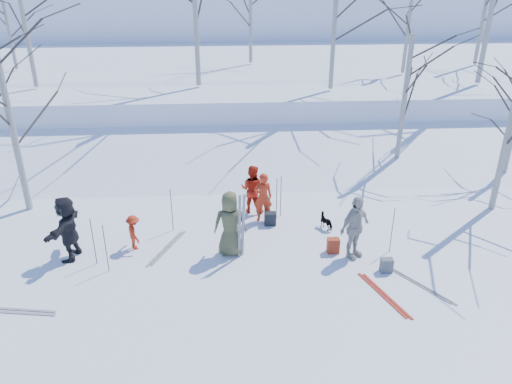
{
  "coord_description": "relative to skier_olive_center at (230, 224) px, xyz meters",
  "views": [
    {
      "loc": [
        -0.76,
        -11.15,
        7.31
      ],
      "look_at": [
        0.0,
        1.5,
        1.3
      ],
      "focal_mm": 35.0,
      "sensor_mm": 36.0,
      "label": 1
    }
  ],
  "objects": [
    {
      "name": "snow_ramp",
      "position": [
        0.75,
        6.59,
        -0.76
      ],
      "size": [
        70.0,
        9.49,
        4.12
      ],
      "primitive_type": "cube",
      "rotation": [
        0.3,
        0.0,
        0.0
      ],
      "color": "white",
      "rests_on": "ground"
    },
    {
      "name": "birch_edge_a",
      "position": [
        -6.39,
        3.02,
        2.12
      ],
      "size": [
        4.84,
        4.84,
        6.06
      ],
      "primitive_type": null,
      "color": "silver",
      "rests_on": "ground"
    },
    {
      "name": "ski_pole_a",
      "position": [
        4.32,
        -0.18,
        -0.24
      ],
      "size": [
        0.02,
        0.02,
        1.34
      ],
      "primitive_type": "cylinder",
      "color": "black",
      "rests_on": "ground"
    },
    {
      "name": "ski_pole_e",
      "position": [
        -3.14,
        -0.66,
        -0.24
      ],
      "size": [
        0.02,
        0.02,
        1.34
      ],
      "primitive_type": "cylinder",
      "color": "black",
      "rests_on": "ground"
    },
    {
      "name": "ski_pair_a",
      "position": [
        4.62,
        -1.76,
        -0.9
      ],
      "size": [
        1.96,
        2.09,
        0.02
      ],
      "primitive_type": null,
      "rotation": [
        0.0,
        0.0,
        0.59
      ],
      "color": "silver",
      "rests_on": "ground"
    },
    {
      "name": "ski_pair_d",
      "position": [
        -1.77,
        0.35,
        -0.9
      ],
      "size": [
        1.58,
        2.05,
        0.02
      ],
      "primitive_type": null,
      "rotation": [
        0.0,
        0.0,
        -0.41
      ],
      "color": "silver",
      "rests_on": "ground"
    },
    {
      "name": "skier_red_seated",
      "position": [
        -2.63,
        0.42,
        -0.4
      ],
      "size": [
        0.61,
        0.74,
        1.0
      ],
      "primitive_type": "imported",
      "rotation": [
        0.0,
        0.0,
        2.0
      ],
      "color": "#B72A11",
      "rests_on": "ground"
    },
    {
      "name": "ski_pair_c",
      "position": [
        3.61,
        -2.09,
        -0.9
      ],
      "size": [
        1.42,
        2.03,
        0.02
      ],
      "primitive_type": null,
      "rotation": [
        0.0,
        0.0,
        0.35
      ],
      "color": "#A22617",
      "rests_on": "ground"
    },
    {
      "name": "birch_edge_b",
      "position": [
        8.36,
        2.16,
        2.12
      ],
      "size": [
        4.84,
        4.84,
        6.05
      ],
      "primitive_type": null,
      "color": "silver",
      "rests_on": "ground"
    },
    {
      "name": "birch_plateau_e",
      "position": [
        8.54,
        12.3,
        3.62
      ],
      "size": [
        3.86,
        3.86,
        4.65
      ],
      "primitive_type": null,
      "color": "silver",
      "rests_on": "snow_plateau"
    },
    {
      "name": "ski_pole_f",
      "position": [
        -1.68,
        1.35,
        -0.24
      ],
      "size": [
        0.02,
        0.02,
        1.34
      ],
      "primitive_type": "cylinder",
      "color": "black",
      "rests_on": "ground"
    },
    {
      "name": "snow_plateau",
      "position": [
        0.75,
        16.59,
        0.09
      ],
      "size": [
        70.0,
        18.0,
        2.2
      ],
      "primitive_type": "cube",
      "color": "white",
      "rests_on": "ground"
    },
    {
      "name": "birch_edge_e",
      "position": [
        6.27,
        5.43,
        1.58
      ],
      "size": [
        4.08,
        4.08,
        4.97
      ],
      "primitive_type": null,
      "color": "silver",
      "rests_on": "ground"
    },
    {
      "name": "skier_cream_east",
      "position": [
        3.25,
        -0.35,
        -0.02
      ],
      "size": [
        1.1,
        0.95,
        1.77
      ],
      "primitive_type": "imported",
      "rotation": [
        0.0,
        0.0,
        0.62
      ],
      "color": "beige",
      "rests_on": "ground"
    },
    {
      "name": "skier_grey_west",
      "position": [
        -4.24,
        0.05,
        -0.01
      ],
      "size": [
        0.8,
        1.72,
        1.78
      ],
      "primitive_type": "imported",
      "rotation": [
        0.0,
        0.0,
        4.54
      ],
      "color": "black",
      "rests_on": "ground"
    },
    {
      "name": "birch_plateau_a",
      "position": [
        13.07,
        14.29,
        4.29
      ],
      "size": [
        4.8,
        4.8,
        6.0
      ],
      "primitive_type": null,
      "color": "silver",
      "rests_on": "snow_plateau"
    },
    {
      "name": "skier_red_north",
      "position": [
        1.0,
        1.83,
        -0.13
      ],
      "size": [
        0.59,
        0.4,
        1.55
      ],
      "primitive_type": "imported",
      "rotation": [
        0.0,
        0.0,
        3.2
      ],
      "color": "#B72A11",
      "rests_on": "ground"
    },
    {
      "name": "birch_plateau_c",
      "position": [
        1.32,
        15.28,
        3.87
      ],
      "size": [
        4.2,
        4.2,
        5.14
      ],
      "primitive_type": null,
      "color": "silver",
      "rests_on": "snow_plateau"
    },
    {
      "name": "upright_ski_left",
      "position": [
        0.24,
        -0.24,
        0.04
      ],
      "size": [
        0.11,
        0.17,
        1.9
      ],
      "primitive_type": "cube",
      "rotation": [
        0.07,
        0.0,
        0.3
      ],
      "color": "silver",
      "rests_on": "ground"
    },
    {
      "name": "backpack_red",
      "position": [
        2.77,
        -0.12,
        -0.7
      ],
      "size": [
        0.32,
        0.22,
        0.42
      ],
      "primitive_type": "cube",
      "color": "#9D2E18",
      "rests_on": "ground"
    },
    {
      "name": "upright_ski_right",
      "position": [
        0.33,
        -0.18,
        0.04
      ],
      "size": [
        0.14,
        0.23,
        1.89
      ],
      "primitive_type": "cube",
      "rotation": [
        0.1,
        0.0,
        0.37
      ],
      "color": "silver",
      "rests_on": "ground"
    },
    {
      "name": "backpack_grey",
      "position": [
        3.95,
        -1.12,
        -0.72
      ],
      "size": [
        0.3,
        0.2,
        0.38
      ],
      "primitive_type": "cube",
      "color": "#515358",
      "rests_on": "ground"
    },
    {
      "name": "dog",
      "position": [
        2.85,
        1.2,
        -0.67
      ],
      "size": [
        0.52,
        0.6,
        0.46
      ],
      "primitive_type": "imported",
      "rotation": [
        0.0,
        0.0,
        3.75
      ],
      "color": "black",
      "rests_on": "ground"
    },
    {
      "name": "backpack_dark",
      "position": [
        1.2,
        1.52,
        -0.71
      ],
      "size": [
        0.34,
        0.24,
        0.4
      ],
      "primitive_type": "cube",
      "color": "black",
      "rests_on": "ground"
    },
    {
      "name": "ski_pole_b",
      "position": [
        1.42,
        1.91,
        -0.24
      ],
      "size": [
        0.02,
        0.02,
        1.34
      ],
      "primitive_type": "cylinder",
      "color": "black",
      "rests_on": "ground"
    },
    {
      "name": "skier_redor_behind",
      "position": [
        0.71,
        2.41,
        -0.13
      ],
      "size": [
        0.92,
        0.83,
        1.56
      ],
      "primitive_type": "imported",
      "rotation": [
        0.0,
        0.0,
        2.75
      ],
      "color": "red",
      "rests_on": "ground"
    },
    {
      "name": "birch_plateau_h",
      "position": [
        -8.21,
        10.42,
        4.16
      ],
      "size": [
        4.61,
        4.61,
        5.72
      ],
      "primitive_type": null,
      "color": "silver",
      "rests_on": "snow_plateau"
    },
    {
      "name": "ski_pole_d",
      "position": [
        1.56,
        2.04,
        -0.24
      ],
      "size": [
        0.02,
        0.02,
        1.34
      ],
      "primitive_type": "cylinder",
      "color": "black",
      "rests_on": "ground"
    },
    {
      "name": "far_hill",
      "position": [
        0.75,
        37.59,
        1.09
      ],
      "size": [
        90.0,
        30.0,
        6.0
      ],
      "primitive_type": "cube",
      "color": "white",
      "rests_on": "ground"
    },
    {
      "name": "ground",
      "position": [
        0.75,
        -0.41,
        -0.91
      ],
      "size": [
        120.0,
        120.0,
        0.0
      ],
      "primitive_type": "plane",
      "color": "white",
      "rests_on": "ground"
    },
    {
      "name": "ski_pole_c",
      "position": [
        -3.52,
        -0.31,
        -0.24
      ],
      "size": [
        0.02,
        0.02,
        1.34
      ],
      "primitive_type": "cylinder",
      "color": "black",
      "rests_on": "ground"
    },
    {
      "name": "ski_pair_b",
      "position": [
        -4.93,
        -2.17,
        -0.9
      ],
      "size": [
        0.77,
        1.96,
        0.02
      ],
      "primitive_type": null,
      "rotation": [
        0.0,
        0.0,
        1.42
      ],
      "color": "silver",
      "rests_on": "ground"
    },
    {
      "name": "skier_olive_center",
      "position": [
        0.0,
        0.0,
        0.0
      ],
      "size": [
        0.89,
        0.58,
        1.81
      ],
      "primitive_type": "imported",
      "rotation": [
        0.0,
        0.0,
        3.15
      ],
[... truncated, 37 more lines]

